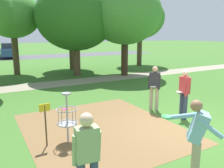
# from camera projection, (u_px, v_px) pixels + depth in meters

# --- Properties ---
(ground_plane) EXTENTS (160.00, 160.00, 0.00)m
(ground_plane) POSITION_uv_depth(u_px,v_px,m) (186.00, 125.00, 7.52)
(ground_plane) COLOR #3D6B28
(dirt_tee_pad) EXTENTS (4.50, 5.13, 0.01)m
(dirt_tee_pad) POSITION_uv_depth(u_px,v_px,m) (101.00, 128.00, 7.30)
(dirt_tee_pad) COLOR brown
(dirt_tee_pad) RESTS_ON ground
(disc_golf_basket) EXTENTS (0.98, 0.58, 1.39)m
(disc_golf_basket) POSITION_uv_depth(u_px,v_px,m) (65.00, 116.00, 6.14)
(disc_golf_basket) COLOR #9E9EA3
(disc_golf_basket) RESTS_ON ground
(player_foreground_watching) EXTENTS (0.68, 1.07, 1.71)m
(player_foreground_watching) POSITION_uv_depth(u_px,v_px,m) (196.00, 137.00, 4.37)
(player_foreground_watching) COLOR tan
(player_foreground_watching) RESTS_ON ground
(player_throwing) EXTENTS (0.45, 0.48, 1.71)m
(player_throwing) POSITION_uv_depth(u_px,v_px,m) (154.00, 86.00, 8.83)
(player_throwing) COLOR tan
(player_throwing) RESTS_ON ground
(player_waiting_left) EXTENTS (0.48, 0.42, 1.71)m
(player_waiting_left) POSITION_uv_depth(u_px,v_px,m) (87.00, 157.00, 3.69)
(player_waiting_left) COLOR #384260
(player_waiting_left) RESTS_ON ground
(player_waiting_right) EXTENTS (0.43, 0.49, 1.71)m
(player_waiting_right) POSITION_uv_depth(u_px,v_px,m) (184.00, 92.00, 7.91)
(player_waiting_right) COLOR #384260
(player_waiting_right) RESTS_ON ground
(frisbee_near_basket) EXTENTS (0.23, 0.23, 0.02)m
(frisbee_near_basket) POSITION_uv_depth(u_px,v_px,m) (65.00, 109.00, 9.11)
(frisbee_near_basket) COLOR #E53D99
(frisbee_near_basket) RESTS_ON ground
(tree_near_left) EXTENTS (3.87, 3.87, 5.29)m
(tree_near_left) POSITION_uv_depth(u_px,v_px,m) (71.00, 25.00, 18.66)
(tree_near_left) COLOR brown
(tree_near_left) RESTS_ON ground
(tree_near_right) EXTENTS (3.86, 3.86, 5.89)m
(tree_near_right) POSITION_uv_depth(u_px,v_px,m) (12.00, 15.00, 16.06)
(tree_near_right) COLOR brown
(tree_near_right) RESTS_ON ground
(tree_mid_left) EXTENTS (4.95, 4.95, 6.38)m
(tree_mid_left) POSITION_uv_depth(u_px,v_px,m) (125.00, 14.00, 15.79)
(tree_mid_left) COLOR #422D1E
(tree_mid_left) RESTS_ON ground
(tree_mid_center) EXTENTS (4.41, 4.41, 6.21)m
(tree_mid_center) POSITION_uv_depth(u_px,v_px,m) (140.00, 18.00, 21.10)
(tree_mid_center) COLOR brown
(tree_mid_center) RESTS_ON ground
(tree_mid_right) EXTENTS (5.36, 5.36, 6.31)m
(tree_mid_right) POSITION_uv_depth(u_px,v_px,m) (75.00, 17.00, 15.74)
(tree_mid_right) COLOR brown
(tree_mid_right) RESTS_ON ground
(parking_lot_strip) EXTENTS (36.00, 6.00, 0.01)m
(parking_lot_strip) POSITION_uv_depth(u_px,v_px,m) (30.00, 57.00, 30.09)
(parking_lot_strip) COLOR #4C4C51
(parking_lot_strip) RESTS_ON ground
(parked_car_center_left) EXTENTS (2.27, 4.35, 1.84)m
(parked_car_center_left) POSITION_uv_depth(u_px,v_px,m) (9.00, 51.00, 28.54)
(parked_car_center_left) COLOR #2D4784
(parked_car_center_left) RESTS_ON ground
(gravel_path) EXTENTS (40.00, 1.83, 0.00)m
(gravel_path) POSITION_uv_depth(u_px,v_px,m) (84.00, 81.00, 14.67)
(gravel_path) COLOR gray
(gravel_path) RESTS_ON ground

